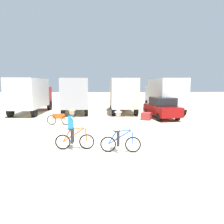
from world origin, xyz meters
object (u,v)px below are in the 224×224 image
Objects in this scene: box_truck_cream_rv at (123,94)px; sedan_parked at (162,108)px; supply_crate at (146,116)px; box_truck_white_box at (164,94)px; cyclist_cowboy_hat at (119,133)px; box_truck_avon_van at (31,94)px; bicycle_spare at (59,119)px; cyclist_orange_shirt at (73,131)px; box_truck_grey_hauler at (76,94)px.

box_truck_cream_rv is 1.53× the size of sedan_parked.
box_truck_white_box is at bearing 58.57° from supply_crate.
box_truck_avon_van is at bearing 122.07° from cyclist_cowboy_hat.
bicycle_spare is (-3.80, 6.23, -0.45)m from cyclist_cowboy_hat.
box_truck_cream_rv reaches higher than cyclist_cowboy_hat.
cyclist_orange_shirt is at bearing -72.50° from bicycle_spare.
box_truck_cream_rv is (8.87, 0.54, 0.00)m from box_truck_avon_van.
cyclist_orange_shirt is (5.63, -11.68, -1.03)m from box_truck_avon_van.
sedan_parked is (11.81, -3.34, -0.99)m from box_truck_avon_van.
box_truck_white_box is at bearing 71.83° from sedan_parked.
cyclist_cowboy_hat is at bearing -95.64° from box_truck_cream_rv.
supply_crate is (4.75, 7.68, -0.56)m from cyclist_orange_shirt.
bicycle_spare is (3.82, -5.93, -1.48)m from box_truck_avon_van.
cyclist_cowboy_hat is at bearing -57.93° from box_truck_avon_van.
box_truck_avon_van is 7.20m from bicycle_spare.
box_truck_cream_rv reaches higher than supply_crate.
cyclist_cowboy_hat is (1.99, -0.48, 0.00)m from cyclist_orange_shirt.
box_truck_grey_hauler is at bearing 86.54° from bicycle_spare.
box_truck_grey_hauler reaches higher than cyclist_cowboy_hat.
bicycle_spare is 6.84m from supply_crate.
box_truck_avon_van and box_truck_grey_hauler have the same top height.
sedan_parked is at bearing 64.58° from cyclist_cowboy_hat.
box_truck_avon_van is 1.54× the size of sedan_parked.
bicycle_spare is (-7.99, -2.58, -0.48)m from sedan_parked.
sedan_parked is 2.56× the size of bicycle_spare.
supply_crate is (-1.43, -0.66, -0.60)m from sedan_parked.
box_truck_avon_van is 4.23m from box_truck_grey_hauler.
cyclist_orange_shirt is at bearing -121.62° from box_truck_white_box.
box_truck_grey_hauler is at bearing 6.59° from box_truck_avon_van.
box_truck_white_box is at bearing 58.38° from cyclist_orange_shirt.
box_truck_grey_hauler is at bearing 105.10° from cyclist_cowboy_hat.
sedan_parked is at bearing 17.92° from bicycle_spare.
box_truck_grey_hauler and box_truck_cream_rv have the same top height.
box_truck_grey_hauler is 1.01× the size of box_truck_white_box.
box_truck_grey_hauler is 4.67m from box_truck_cream_rv.
box_truck_white_box is at bearing 66.62° from cyclist_cowboy_hat.
box_truck_avon_van is at bearing 115.75° from cyclist_orange_shirt.
cyclist_cowboy_hat reaches higher than supply_crate.
cyclist_orange_shirt is at bearing 166.37° from cyclist_cowboy_hat.
box_truck_avon_van and box_truck_cream_rv have the same top height.
box_truck_grey_hauler reaches higher than supply_crate.
cyclist_orange_shirt is 1.00× the size of cyclist_cowboy_hat.
box_truck_avon_van is at bearing 164.20° from sedan_parked.
box_truck_avon_van is 11.24m from supply_crate.
box_truck_cream_rv is 12.80m from cyclist_cowboy_hat.
box_truck_grey_hauler is 13.14m from cyclist_cowboy_hat.
cyclist_orange_shirt is at bearing -126.53° from sedan_parked.
box_truck_cream_rv is at bearing 0.65° from box_truck_grey_hauler.
cyclist_cowboy_hat is 8.63m from supply_crate.
box_truck_grey_hauler is 3.80× the size of cyclist_orange_shirt.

